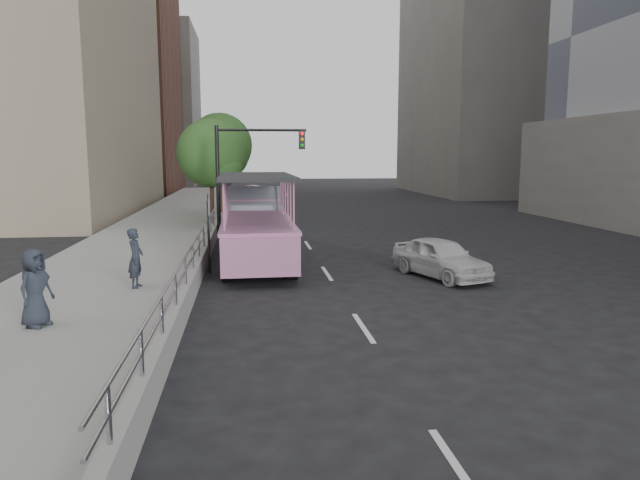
{
  "coord_description": "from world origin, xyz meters",
  "views": [
    {
      "loc": [
        -1.53,
        -14.23,
        3.87
      ],
      "look_at": [
        0.45,
        1.47,
        1.5
      ],
      "focal_mm": 32.0,
      "sensor_mm": 36.0,
      "label": 1
    }
  ],
  "objects_px": {
    "traffic_signal": "(244,163)",
    "street_tree_near": "(213,156)",
    "street_tree_far": "(222,148)",
    "pedestrian_far": "(35,288)",
    "car": "(441,257)",
    "pedestrian_near": "(136,258)",
    "parking_sign": "(208,223)",
    "duck_boat": "(256,228)"
  },
  "relations": [
    {
      "from": "duck_boat",
      "to": "pedestrian_far",
      "type": "bearing_deg",
      "value": -117.87
    },
    {
      "from": "car",
      "to": "pedestrian_near",
      "type": "bearing_deg",
      "value": 170.02
    },
    {
      "from": "car",
      "to": "traffic_signal",
      "type": "distance_m",
      "value": 11.71
    },
    {
      "from": "traffic_signal",
      "to": "street_tree_near",
      "type": "bearing_deg",
      "value": 114.98
    },
    {
      "from": "pedestrian_far",
      "to": "street_tree_far",
      "type": "height_order",
      "value": "street_tree_far"
    },
    {
      "from": "car",
      "to": "pedestrian_far",
      "type": "height_order",
      "value": "pedestrian_far"
    },
    {
      "from": "street_tree_near",
      "to": "street_tree_far",
      "type": "relative_size",
      "value": 0.89
    },
    {
      "from": "pedestrian_near",
      "to": "street_tree_near",
      "type": "distance_m",
      "value": 14.82
    },
    {
      "from": "pedestrian_far",
      "to": "street_tree_near",
      "type": "relative_size",
      "value": 0.29
    },
    {
      "from": "car",
      "to": "parking_sign",
      "type": "distance_m",
      "value": 7.59
    },
    {
      "from": "street_tree_far",
      "to": "car",
      "type": "bearing_deg",
      "value": -68.06
    },
    {
      "from": "parking_sign",
      "to": "traffic_signal",
      "type": "relative_size",
      "value": 0.5
    },
    {
      "from": "street_tree_far",
      "to": "pedestrian_far",
      "type": "bearing_deg",
      "value": -96.85
    },
    {
      "from": "pedestrian_near",
      "to": "car",
      "type": "bearing_deg",
      "value": -73.88
    },
    {
      "from": "pedestrian_far",
      "to": "parking_sign",
      "type": "xyz_separation_m",
      "value": [
        3.14,
        6.55,
        0.53
      ]
    },
    {
      "from": "duck_boat",
      "to": "pedestrian_near",
      "type": "bearing_deg",
      "value": -121.05
    },
    {
      "from": "parking_sign",
      "to": "street_tree_far",
      "type": "relative_size",
      "value": 0.41
    },
    {
      "from": "pedestrian_far",
      "to": "traffic_signal",
      "type": "distance_m",
      "value": 15.29
    },
    {
      "from": "street_tree_near",
      "to": "street_tree_far",
      "type": "bearing_deg",
      "value": 88.09
    },
    {
      "from": "car",
      "to": "pedestrian_far",
      "type": "distance_m",
      "value": 11.63
    },
    {
      "from": "pedestrian_near",
      "to": "street_tree_far",
      "type": "height_order",
      "value": "street_tree_far"
    },
    {
      "from": "pedestrian_near",
      "to": "street_tree_far",
      "type": "distance_m",
      "value": 20.81
    },
    {
      "from": "car",
      "to": "traffic_signal",
      "type": "relative_size",
      "value": 0.72
    },
    {
      "from": "duck_boat",
      "to": "street_tree_near",
      "type": "height_order",
      "value": "street_tree_near"
    },
    {
      "from": "car",
      "to": "parking_sign",
      "type": "bearing_deg",
      "value": 148.14
    },
    {
      "from": "pedestrian_near",
      "to": "parking_sign",
      "type": "xyz_separation_m",
      "value": [
        1.74,
        3.15,
        0.55
      ]
    },
    {
      "from": "pedestrian_far",
      "to": "parking_sign",
      "type": "bearing_deg",
      "value": -0.94
    },
    {
      "from": "duck_boat",
      "to": "pedestrian_far",
      "type": "height_order",
      "value": "duck_boat"
    },
    {
      "from": "traffic_signal",
      "to": "street_tree_near",
      "type": "xyz_separation_m",
      "value": [
        -1.6,
        3.43,
        0.32
      ]
    },
    {
      "from": "pedestrian_far",
      "to": "street_tree_near",
      "type": "xyz_separation_m",
      "value": [
        2.67,
        17.92,
        2.69
      ]
    },
    {
      "from": "pedestrian_near",
      "to": "traffic_signal",
      "type": "relative_size",
      "value": 0.31
    },
    {
      "from": "duck_boat",
      "to": "car",
      "type": "distance_m",
      "value": 7.01
    },
    {
      "from": "car",
      "to": "street_tree_far",
      "type": "xyz_separation_m",
      "value": [
        -7.62,
        18.93,
        3.67
      ]
    },
    {
      "from": "street_tree_near",
      "to": "street_tree_far",
      "type": "xyz_separation_m",
      "value": [
        0.2,
        6.0,
        0.49
      ]
    },
    {
      "from": "traffic_signal",
      "to": "pedestrian_near",
      "type": "bearing_deg",
      "value": -104.52
    },
    {
      "from": "pedestrian_far",
      "to": "pedestrian_near",
      "type": "bearing_deg",
      "value": 2.33
    },
    {
      "from": "pedestrian_near",
      "to": "traffic_signal",
      "type": "height_order",
      "value": "traffic_signal"
    },
    {
      "from": "parking_sign",
      "to": "traffic_signal",
      "type": "xyz_separation_m",
      "value": [
        1.13,
        7.93,
        1.84
      ]
    },
    {
      "from": "street_tree_near",
      "to": "pedestrian_far",
      "type": "bearing_deg",
      "value": -98.48
    },
    {
      "from": "pedestrian_near",
      "to": "parking_sign",
      "type": "height_order",
      "value": "parking_sign"
    },
    {
      "from": "pedestrian_near",
      "to": "duck_boat",
      "type": "bearing_deg",
      "value": -24.81
    },
    {
      "from": "pedestrian_far",
      "to": "traffic_signal",
      "type": "xyz_separation_m",
      "value": [
        4.27,
        14.49,
        2.37
      ]
    }
  ]
}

